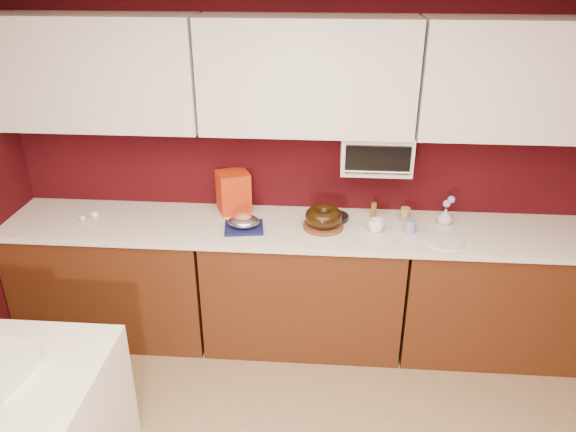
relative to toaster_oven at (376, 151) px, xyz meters
The scene contains 29 objects.
wall_back 0.49m from the toaster_oven, 162.14° to the left, with size 4.00×0.02×2.50m, color #37070B.
base_cabinet_left 2.02m from the toaster_oven, behind, with size 1.31×0.58×0.86m, color #4D250F.
base_cabinet_center 1.06m from the toaster_oven, 159.86° to the right, with size 1.31×0.58×0.86m, color #4D250F.
base_cabinet_right 1.30m from the toaster_oven, 10.58° to the right, with size 1.31×0.58×0.86m, color #4D250F.
countertop 0.69m from the toaster_oven, 159.86° to the right, with size 4.00×0.62×0.04m, color white.
upper_cabinet_left 1.85m from the toaster_oven, behind, with size 1.31×0.33×0.70m, color white.
upper_cabinet_center 0.65m from the toaster_oven, behind, with size 1.31×0.33×0.70m, color white.
upper_cabinet_right 1.00m from the toaster_oven, ahead, with size 1.31×0.33×0.70m, color white.
toaster_oven is the anchor object (origin of this frame).
toaster_oven_door 0.16m from the toaster_oven, 90.00° to the right, with size 0.40×0.02×0.18m, color black.
toaster_oven_handle 0.19m from the toaster_oven, 90.00° to the right, with size 0.02×0.02×0.42m, color silver.
dining_table 2.59m from the toaster_oven, 140.87° to the right, with size 1.00×0.80×0.75m, color white.
cake_base 0.59m from the toaster_oven, 151.71° to the right, with size 0.27×0.27×0.02m, color brown.
bundt_cake 0.54m from the toaster_oven, 151.71° to the right, with size 0.24×0.24×0.10m, color black.
navy_towel 0.99m from the toaster_oven, 164.54° to the right, with size 0.25×0.21×0.02m, color #14184B.
foil_ham_nest 0.97m from the toaster_oven, 164.54° to the right, with size 0.20×0.17×0.07m, color silver.
roasted_ham 0.96m from the toaster_oven, 164.54° to the right, with size 0.11×0.09×0.07m, color #B27451.
pandoro_box 1.01m from the toaster_oven, behind, with size 0.21×0.19×0.28m, color #AB140B.
dark_pan 0.52m from the toaster_oven, behind, with size 0.18×0.18×0.03m, color black.
coffee_mug 0.47m from the toaster_oven, 85.66° to the right, with size 0.09×0.09×0.10m, color white.
blue_jar 0.53m from the toaster_oven, 40.05° to the right, with size 0.07×0.07×0.09m, color navy.
flower_vase 0.63m from the toaster_oven, ahead, with size 0.08×0.08×0.12m, color silver.
flower_pink 0.58m from the toaster_oven, ahead, with size 0.05×0.05×0.05m, color pink.
flower_blue 0.59m from the toaster_oven, ahead, with size 0.05×0.05×0.05m, color #869DD6.
china_plate 0.72m from the toaster_oven, 36.24° to the right, with size 0.23×0.23×0.01m, color white.
amber_bottle 0.42m from the toaster_oven, 42.64° to the left, with size 0.04×0.04×0.11m, color brown.
paper_cup 0.48m from the toaster_oven, ahead, with size 0.06×0.06×0.10m, color #9C7A47.
egg_left 2.00m from the toaster_oven, behind, with size 0.05×0.04×0.04m, color silver.
egg_right 1.93m from the toaster_oven, behind, with size 0.06×0.05×0.05m, color white.
Camera 1 is at (0.15, -1.35, 2.56)m, focal length 35.00 mm.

